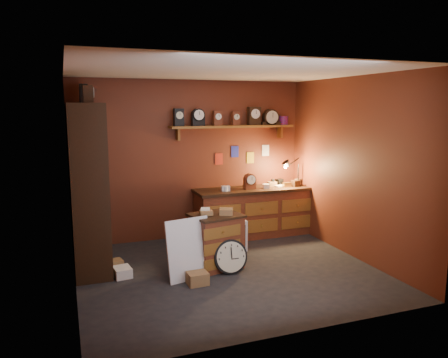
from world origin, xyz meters
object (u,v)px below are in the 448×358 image
big_round_clock (230,257)px  shelving_unit (85,179)px  workbench (254,209)px  low_cabinet (216,239)px

big_round_clock → shelving_unit: bearing=149.7°
shelving_unit → workbench: shelving_unit is taller
low_cabinet → big_round_clock: (0.11, -0.29, -0.18)m
big_round_clock → low_cabinet: bearing=109.9°
low_cabinet → big_round_clock: low_cabinet is taller
shelving_unit → low_cabinet: bearing=-24.1°
low_cabinet → big_round_clock: bearing=-81.6°
big_round_clock → workbench: bearing=55.9°
shelving_unit → low_cabinet: shelving_unit is taller
shelving_unit → low_cabinet: 2.03m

